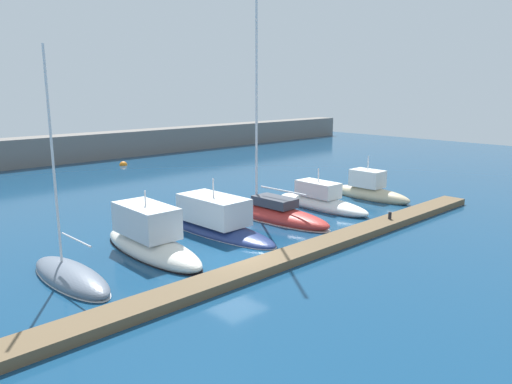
{
  "coord_description": "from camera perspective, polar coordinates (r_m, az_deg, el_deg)",
  "views": [
    {
      "loc": [
        -15.06,
        -17.33,
        8.37
      ],
      "look_at": [
        4.94,
        3.7,
        2.14
      ],
      "focal_mm": 34.58,
      "sensor_mm": 36.0,
      "label": 1
    }
  ],
  "objects": [
    {
      "name": "dock_bollard",
      "position": [
        31.25,
        15.22,
        -2.64
      ],
      "size": [
        0.2,
        0.2,
        0.44
      ],
      "primitive_type": "cylinder",
      "color": "black",
      "rests_on": "dock_pier"
    },
    {
      "name": "motorboat_sand_eighth",
      "position": [
        38.54,
        12.93,
        0.22
      ],
      "size": [
        1.84,
        6.71,
        3.54
      ],
      "rotation": [
        0.0,
        0.0,
        1.58
      ],
      "color": "beige",
      "rests_on": "ground_plane"
    },
    {
      "name": "dock_pier",
      "position": [
        23.08,
        0.63,
        -8.58
      ],
      "size": [
        39.5,
        1.54,
        0.42
      ],
      "primitive_type": "cube",
      "color": "brown",
      "rests_on": "ground_plane"
    },
    {
      "name": "motorboat_white_seventh",
      "position": [
        34.9,
        7.47,
        -1.0
      ],
      "size": [
        2.4,
        7.88,
        3.05
      ],
      "rotation": [
        0.0,
        0.0,
        1.54
      ],
      "color": "white",
      "rests_on": "ground_plane"
    },
    {
      "name": "mooring_buoy_orange",
      "position": [
        55.35,
        -15.09,
        3.0
      ],
      "size": [
        0.85,
        0.85,
        0.85
      ],
      "primitive_type": "sphere",
      "color": "orange",
      "rests_on": "ground_plane"
    },
    {
      "name": "motorboat_navy_fifth",
      "position": [
        29.28,
        -5.07,
        -3.36
      ],
      "size": [
        2.85,
        10.11,
        3.5
      ],
      "rotation": [
        0.0,
        0.0,
        1.6
      ],
      "color": "navy",
      "rests_on": "ground_plane"
    },
    {
      "name": "sailboat_red_sixth",
      "position": [
        31.99,
        1.63,
        -2.24
      ],
      "size": [
        2.86,
        9.63,
        18.14
      ],
      "rotation": [
        0.0,
        0.0,
        1.6
      ],
      "color": "#B72D28",
      "rests_on": "ground_plane"
    },
    {
      "name": "motorboat_ivory_fourth",
      "position": [
        25.93,
        -12.18,
        -5.36
      ],
      "size": [
        2.57,
        8.32,
        3.62
      ],
      "rotation": [
        0.0,
        0.0,
        1.54
      ],
      "color": "silver",
      "rests_on": "ground_plane"
    },
    {
      "name": "sailboat_slate_third",
      "position": [
        23.38,
        -20.65,
        -9.1
      ],
      "size": [
        2.0,
        6.27,
        10.41
      ],
      "rotation": [
        0.0,
        0.0,
        1.59
      ],
      "color": "slate",
      "rests_on": "ground_plane"
    },
    {
      "name": "ground_plane",
      "position": [
        24.44,
        -2.44,
        -7.92
      ],
      "size": [
        120.0,
        120.0,
        0.0
      ],
      "primitive_type": "plane",
      "color": "navy"
    }
  ]
}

